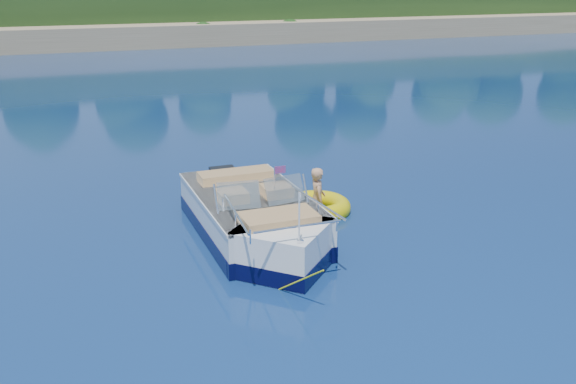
% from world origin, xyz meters
% --- Properties ---
extents(ground, '(160.00, 160.00, 0.00)m').
position_xyz_m(ground, '(0.00, 0.00, 0.00)').
color(ground, '#091A41').
rests_on(ground, ground).
extents(shoreline, '(170.00, 59.00, 6.00)m').
position_xyz_m(shoreline, '(0.00, 63.77, 0.98)').
color(shoreline, '#947C56').
rests_on(shoreline, ground).
extents(motorboat, '(2.00, 5.55, 1.85)m').
position_xyz_m(motorboat, '(0.13, 0.52, 0.36)').
color(motorboat, white).
rests_on(motorboat, ground).
extents(tow_tube, '(1.91, 1.91, 0.39)m').
position_xyz_m(tow_tube, '(1.80, 1.56, 0.10)').
color(tow_tube, yellow).
rests_on(tow_tube, ground).
extents(boy, '(0.47, 0.82, 1.52)m').
position_xyz_m(boy, '(1.81, 1.57, 0.00)').
color(boy, tan).
rests_on(boy, ground).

